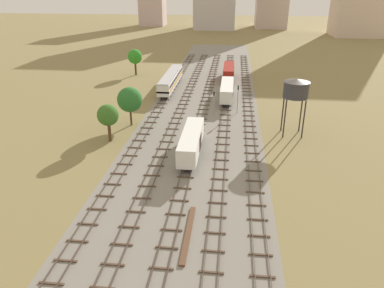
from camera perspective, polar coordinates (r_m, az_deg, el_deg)
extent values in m
plane|color=olive|center=(79.63, 1.79, 5.45)|extent=(480.00, 480.00, 0.00)
cube|color=gray|center=(79.63, 1.79, 5.45)|extent=(23.11, 176.00, 0.01)
cube|color=#47382D|center=(81.91, -5.37, 6.05)|extent=(0.07, 126.00, 0.15)
cube|color=#47382D|center=(81.64, -4.38, 6.02)|extent=(0.07, 126.00, 0.15)
cube|color=brown|center=(37.91, -20.92, -19.51)|extent=(2.40, 0.22, 0.14)
cube|color=brown|center=(39.86, -18.99, -16.70)|extent=(2.40, 0.22, 0.14)
cube|color=brown|center=(41.94, -17.29, -14.14)|extent=(2.40, 0.22, 0.14)
cube|color=brown|center=(44.12, -15.79, -11.82)|extent=(2.40, 0.22, 0.14)
cube|color=brown|center=(46.40, -14.46, -9.72)|extent=(2.40, 0.22, 0.14)
cube|color=brown|center=(48.75, -13.27, -7.81)|extent=(2.40, 0.22, 0.14)
cube|color=brown|center=(51.17, -12.20, -6.08)|extent=(2.40, 0.22, 0.14)
cube|color=brown|center=(53.65, -11.23, -4.50)|extent=(2.40, 0.22, 0.14)
cube|color=brown|center=(56.18, -10.35, -3.06)|extent=(2.40, 0.22, 0.14)
cube|color=brown|center=(58.76, -9.56, -1.75)|extent=(2.40, 0.22, 0.14)
cube|color=brown|center=(61.37, -8.82, -0.55)|extent=(2.40, 0.22, 0.14)
cube|color=brown|center=(64.02, -8.15, 0.55)|extent=(2.40, 0.22, 0.14)
cube|color=brown|center=(66.69, -7.54, 1.57)|extent=(2.40, 0.22, 0.14)
cube|color=brown|center=(69.40, -6.97, 2.50)|extent=(2.40, 0.22, 0.14)
cube|color=brown|center=(72.12, -6.44, 3.37)|extent=(2.40, 0.22, 0.14)
cube|color=brown|center=(74.87, -5.95, 4.17)|extent=(2.40, 0.22, 0.14)
cube|color=brown|center=(77.64, -5.50, 4.92)|extent=(2.40, 0.22, 0.14)
cube|color=brown|center=(80.42, -5.07, 5.61)|extent=(2.40, 0.22, 0.14)
cube|color=brown|center=(83.22, -4.67, 6.25)|extent=(2.40, 0.22, 0.14)
cube|color=brown|center=(86.03, -4.30, 6.86)|extent=(2.40, 0.22, 0.14)
cube|color=brown|center=(88.86, -3.95, 7.42)|extent=(2.40, 0.22, 0.14)
cube|color=brown|center=(91.69, -3.62, 7.95)|extent=(2.40, 0.22, 0.14)
cube|color=brown|center=(94.54, -3.31, 8.45)|extent=(2.40, 0.22, 0.14)
cube|color=brown|center=(97.39, -3.02, 8.92)|extent=(2.40, 0.22, 0.14)
cube|color=brown|center=(100.25, -2.74, 9.36)|extent=(2.40, 0.22, 0.14)
cube|color=brown|center=(103.13, -2.48, 9.78)|extent=(2.40, 0.22, 0.14)
cube|color=brown|center=(106.00, -2.23, 10.17)|extent=(2.40, 0.22, 0.14)
cube|color=brown|center=(108.89, -2.00, 10.55)|extent=(2.40, 0.22, 0.14)
cube|color=brown|center=(111.78, -1.77, 10.90)|extent=(2.40, 0.22, 0.14)
cube|color=brown|center=(114.68, -1.56, 11.24)|extent=(2.40, 0.22, 0.14)
cube|color=brown|center=(117.58, -1.36, 11.55)|extent=(2.40, 0.22, 0.14)
cube|color=brown|center=(120.48, -1.16, 11.86)|extent=(2.40, 0.22, 0.14)
cube|color=brown|center=(123.39, -0.98, 12.15)|extent=(2.40, 0.22, 0.14)
cube|color=brown|center=(126.31, -0.80, 12.42)|extent=(2.40, 0.22, 0.14)
cube|color=brown|center=(129.23, -0.63, 12.69)|extent=(2.40, 0.22, 0.14)
cube|color=brown|center=(132.15, -0.47, 12.94)|extent=(2.40, 0.22, 0.14)
cube|color=brown|center=(135.08, -0.32, 13.18)|extent=(2.40, 0.22, 0.14)
cube|color=brown|center=(138.01, -0.17, 13.41)|extent=(2.40, 0.22, 0.14)
cube|color=brown|center=(140.94, -0.02, 13.63)|extent=(2.40, 0.22, 0.14)
cube|color=#47382D|center=(81.10, -2.04, 5.95)|extent=(0.07, 126.00, 0.15)
cube|color=#47382D|center=(80.91, -1.03, 5.92)|extent=(0.07, 126.00, 0.15)
cube|color=brown|center=(36.22, -13.69, -20.82)|extent=(2.40, 0.22, 0.14)
cube|color=brown|center=(38.26, -12.16, -17.76)|extent=(2.40, 0.22, 0.14)
cube|color=brown|center=(40.42, -10.84, -15.00)|extent=(2.40, 0.22, 0.14)
cube|color=brown|center=(42.68, -9.68, -12.52)|extent=(2.40, 0.22, 0.14)
cube|color=brown|center=(45.03, -8.66, -10.29)|extent=(2.40, 0.22, 0.14)
cube|color=brown|center=(47.45, -7.76, -8.29)|extent=(2.40, 0.22, 0.14)
cube|color=brown|center=(49.93, -6.95, -6.48)|extent=(2.40, 0.22, 0.14)
cube|color=brown|center=(52.47, -6.23, -4.84)|extent=(2.40, 0.22, 0.14)
cube|color=brown|center=(55.06, -5.57, -3.35)|extent=(2.40, 0.22, 0.14)
cube|color=brown|center=(57.68, -4.98, -2.00)|extent=(2.40, 0.22, 0.14)
cube|color=brown|center=(60.34, -4.44, -0.76)|extent=(2.40, 0.22, 0.14)
cube|color=brown|center=(63.03, -3.94, 0.37)|extent=(2.40, 0.22, 0.14)
cube|color=brown|center=(65.75, -3.49, 1.40)|extent=(2.40, 0.22, 0.14)
cube|color=brown|center=(68.49, -3.07, 2.36)|extent=(2.40, 0.22, 0.14)
cube|color=brown|center=(71.25, -2.68, 3.24)|extent=(2.40, 0.22, 0.14)
cube|color=brown|center=(74.03, -2.33, 4.05)|extent=(2.40, 0.22, 0.14)
cube|color=brown|center=(76.83, -1.99, 4.81)|extent=(2.40, 0.22, 0.14)
cube|color=brown|center=(79.64, -1.68, 5.51)|extent=(2.40, 0.22, 0.14)
cube|color=brown|center=(82.46, -1.39, 6.16)|extent=(2.40, 0.22, 0.14)
cube|color=brown|center=(85.30, -1.12, 6.77)|extent=(2.40, 0.22, 0.14)
cube|color=brown|center=(88.15, -0.87, 7.34)|extent=(2.40, 0.22, 0.14)
cube|color=brown|center=(91.01, -0.63, 7.88)|extent=(2.40, 0.22, 0.14)
cube|color=brown|center=(93.87, -0.40, 8.38)|extent=(2.40, 0.22, 0.14)
cube|color=brown|center=(96.75, -0.19, 8.85)|extent=(2.40, 0.22, 0.14)
cube|color=brown|center=(99.63, 0.01, 9.30)|extent=(2.40, 0.22, 0.14)
cube|color=brown|center=(102.52, 0.20, 9.72)|extent=(2.40, 0.22, 0.14)
cube|color=brown|center=(105.41, 0.38, 10.11)|extent=(2.40, 0.22, 0.14)
cube|color=brown|center=(108.31, 0.55, 10.49)|extent=(2.40, 0.22, 0.14)
cube|color=brown|center=(111.22, 0.71, 10.84)|extent=(2.40, 0.22, 0.14)
cube|color=brown|center=(114.13, 0.86, 11.18)|extent=(2.40, 0.22, 0.14)
cube|color=brown|center=(117.04, 1.01, 11.50)|extent=(2.40, 0.22, 0.14)
cube|color=brown|center=(119.96, 1.15, 11.80)|extent=(2.40, 0.22, 0.14)
cube|color=brown|center=(122.89, 1.28, 12.10)|extent=(2.40, 0.22, 0.14)
cube|color=brown|center=(125.81, 1.41, 12.37)|extent=(2.40, 0.22, 0.14)
cube|color=brown|center=(128.74, 1.53, 12.64)|extent=(2.40, 0.22, 0.14)
cube|color=brown|center=(131.68, 1.65, 12.89)|extent=(2.40, 0.22, 0.14)
cube|color=brown|center=(134.61, 1.76, 13.13)|extent=(2.40, 0.22, 0.14)
cube|color=brown|center=(137.55, 1.87, 13.36)|extent=(2.40, 0.22, 0.14)
cube|color=brown|center=(140.49, 1.97, 13.58)|extent=(2.40, 0.22, 0.14)
cube|color=#47382D|center=(80.57, 1.34, 5.84)|extent=(0.07, 126.00, 0.15)
cube|color=#47382D|center=(80.46, 2.36, 5.80)|extent=(0.07, 126.00, 0.15)
cube|color=brown|center=(37.20, -4.77, -18.63)|extent=(2.40, 0.22, 0.14)
cube|color=brown|center=(39.42, -3.92, -15.71)|extent=(2.40, 0.22, 0.14)
cube|color=brown|center=(41.74, -3.19, -13.11)|extent=(2.40, 0.22, 0.14)
cube|color=brown|center=(44.13, -2.55, -10.79)|extent=(2.40, 0.22, 0.14)
cube|color=brown|center=(46.60, -1.98, -8.71)|extent=(2.40, 0.22, 0.14)
cube|color=brown|center=(49.13, -1.48, -6.84)|extent=(2.40, 0.22, 0.14)
cube|color=brown|center=(51.71, -1.03, -5.15)|extent=(2.40, 0.22, 0.14)
cube|color=brown|center=(54.33, -0.62, -3.62)|extent=(2.40, 0.22, 0.14)
cube|color=brown|center=(56.99, -0.26, -2.24)|extent=(2.40, 0.22, 0.14)
cube|color=brown|center=(59.68, 0.08, -0.98)|extent=(2.40, 0.22, 0.14)
cube|color=brown|center=(62.40, 0.38, 0.17)|extent=(2.40, 0.22, 0.14)
cube|color=brown|center=(65.14, 0.66, 1.23)|extent=(2.40, 0.22, 0.14)
cube|color=brown|center=(67.90, 0.91, 2.19)|extent=(2.40, 0.22, 0.14)
cube|color=brown|center=(70.69, 1.15, 3.09)|extent=(2.40, 0.22, 0.14)
cube|color=brown|center=(73.49, 1.37, 3.91)|extent=(2.40, 0.22, 0.14)
cube|color=brown|center=(76.31, 1.57, 4.68)|extent=(2.40, 0.22, 0.14)
cube|color=brown|center=(79.14, 1.76, 5.39)|extent=(2.40, 0.22, 0.14)
cube|color=brown|center=(81.98, 1.94, 6.05)|extent=(2.40, 0.22, 0.14)
cube|color=brown|center=(84.83, 2.10, 6.66)|extent=(2.40, 0.22, 0.14)
cube|color=brown|center=(87.69, 2.25, 7.24)|extent=(2.40, 0.22, 0.14)
cube|color=brown|center=(90.57, 2.40, 7.78)|extent=(2.40, 0.22, 0.14)
cube|color=brown|center=(93.45, 2.54, 8.28)|extent=(2.40, 0.22, 0.14)
cube|color=brown|center=(96.33, 2.66, 8.76)|extent=(2.40, 0.22, 0.14)
cube|color=brown|center=(99.23, 2.79, 9.21)|extent=(2.40, 0.22, 0.14)
cube|color=brown|center=(102.13, 2.90, 9.63)|extent=(2.40, 0.22, 0.14)
cube|color=brown|center=(105.03, 3.01, 10.03)|extent=(2.40, 0.22, 0.14)
cube|color=brown|center=(107.94, 3.11, 10.41)|extent=(2.40, 0.22, 0.14)
cube|color=brown|center=(110.86, 3.21, 10.76)|extent=(2.40, 0.22, 0.14)
cube|color=brown|center=(113.78, 3.30, 11.10)|extent=(2.40, 0.22, 0.14)
cube|color=brown|center=(116.70, 3.39, 11.43)|extent=(2.40, 0.22, 0.14)
cube|color=brown|center=(119.63, 3.48, 11.73)|extent=(2.40, 0.22, 0.14)
cube|color=brown|center=(122.56, 3.56, 12.02)|extent=(2.40, 0.22, 0.14)
cube|color=brown|center=(125.50, 3.63, 12.30)|extent=(2.40, 0.22, 0.14)
cube|color=brown|center=(128.43, 3.71, 12.57)|extent=(2.40, 0.22, 0.14)
cube|color=brown|center=(131.37, 3.78, 12.82)|extent=(2.40, 0.22, 0.14)
cube|color=brown|center=(134.32, 3.84, 13.06)|extent=(2.40, 0.22, 0.14)
cube|color=brown|center=(137.26, 3.91, 13.30)|extent=(2.40, 0.22, 0.14)
cube|color=brown|center=(140.21, 3.97, 13.52)|extent=(2.40, 0.22, 0.14)
cube|color=#47382D|center=(80.31, 4.75, 5.70)|extent=(0.07, 126.00, 0.15)
cube|color=#47382D|center=(80.29, 5.78, 5.66)|extent=(0.07, 126.00, 0.15)
cube|color=brown|center=(36.74, 3.00, -19.23)|extent=(2.40, 0.22, 0.14)
cube|color=brown|center=(38.99, 3.30, -16.22)|extent=(2.40, 0.22, 0.14)
cube|color=brown|center=(41.33, 3.55, -13.55)|extent=(2.40, 0.22, 0.14)
cube|color=brown|center=(43.75, 3.77, -11.17)|extent=(2.40, 0.22, 0.14)
cube|color=brown|center=(46.24, 3.96, -9.05)|extent=(2.40, 0.22, 0.14)
cube|color=brown|center=(48.78, 4.13, -7.14)|extent=(2.40, 0.22, 0.14)
cube|color=brown|center=(51.38, 4.29, -5.43)|extent=(2.40, 0.22, 0.14)
cube|color=brown|center=(54.01, 4.43, -3.88)|extent=(2.40, 0.22, 0.14)
cube|color=brown|center=(56.69, 4.55, -2.47)|extent=(2.40, 0.22, 0.14)
cube|color=brown|center=(59.39, 4.66, -1.19)|extent=(2.40, 0.22, 0.14)
cube|color=brown|center=(62.12, 4.77, -0.03)|extent=(2.40, 0.22, 0.14)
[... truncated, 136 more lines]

